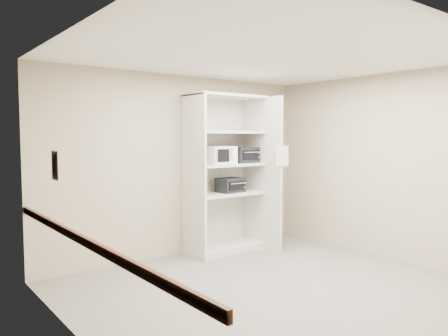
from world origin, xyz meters
TOP-DOWN VIEW (x-y plane):
  - floor at (0.00, 0.00)m, footprint 4.50×4.00m
  - ceiling at (0.00, 0.00)m, footprint 4.50×4.00m
  - wall_back at (0.00, 2.00)m, footprint 4.50×0.02m
  - wall_left at (-2.25, 0.00)m, footprint 0.02×4.00m
  - wall_right at (2.25, 0.00)m, footprint 0.02×4.00m
  - shelving_unit at (0.67, 1.70)m, footprint 1.24×0.92m
  - microwave at (0.50, 1.69)m, footprint 0.45×0.35m
  - toaster_oven_upper at (0.97, 1.68)m, footprint 0.45×0.35m
  - toaster_oven_lower at (0.69, 1.67)m, footprint 0.42×0.33m
  - paper_sign at (1.23, 1.07)m, footprint 0.24×0.01m
  - chair_rail at (-2.23, 0.00)m, footprint 0.04×3.98m
  - wall_poster at (-2.24, 0.71)m, footprint 0.01×0.21m

SIDE VIEW (x-z plane):
  - floor at x=0.00m, z-range -0.01..0.01m
  - chair_rail at x=-2.23m, z-range 0.86..0.94m
  - toaster_oven_lower at x=0.69m, z-range 0.92..1.14m
  - shelving_unit at x=0.67m, z-range -0.08..2.34m
  - wall_back at x=0.00m, z-range 0.00..2.70m
  - wall_left at x=-2.25m, z-range 0.00..2.70m
  - wall_right at x=2.25m, z-range 0.00..2.70m
  - paper_sign at x=1.23m, z-range 1.33..1.64m
  - toaster_oven_upper at x=0.97m, z-range 1.37..1.62m
  - microwave at x=0.50m, z-range 1.37..1.64m
  - wall_poster at x=-2.24m, z-range 1.36..1.65m
  - ceiling at x=0.00m, z-range 2.70..2.71m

